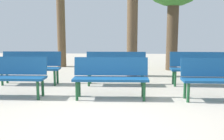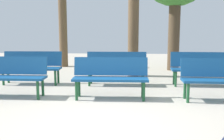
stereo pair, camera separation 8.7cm
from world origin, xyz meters
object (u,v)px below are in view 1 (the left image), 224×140
bench_r1_c0 (31,66)px  tree_2 (61,30)px  bench_r0_c2 (220,76)px  bench_r1_c2 (201,66)px  bench_r1_c1 (116,66)px  bench_r0_c0 (10,74)px  bench_r0_c1 (111,75)px

bench_r1_c0 → tree_2: bearing=87.7°
bench_r0_c2 → bench_r1_c0: 4.76m
bench_r1_c0 → bench_r1_c2: size_ratio=1.00×
bench_r1_c1 → bench_r0_c0: bearing=-149.0°
bench_r1_c0 → bench_r1_c2: (4.56, 0.03, 0.00)m
bench_r0_c0 → bench_r0_c2: (4.52, -0.09, 0.00)m
bench_r0_c0 → bench_r1_c2: bearing=17.9°
bench_r1_c1 → tree_2: tree_2 is taller
bench_r1_c1 → bench_r1_c2: same height
bench_r0_c2 → bench_r1_c0: same height
bench_r1_c2 → bench_r0_c0: bearing=-161.1°
bench_r0_c0 → tree_2: 4.83m
bench_r1_c0 → bench_r1_c2: bearing=-0.7°
bench_r1_c0 → bench_r1_c2: same height
bench_r0_c1 → bench_r1_c2: bearing=31.0°
bench_r0_c0 → bench_r0_c2: 4.52m
bench_r0_c0 → bench_r1_c1: same height
bench_r0_c0 → bench_r0_c1: size_ratio=1.00×
bench_r1_c2 → bench_r1_c0: bearing=-177.9°
bench_r0_c2 → bench_r1_c1: size_ratio=1.00×
bench_r0_c2 → bench_r0_c0: bearing=179.7°
bench_r0_c0 → bench_r1_c1: (2.30, 1.37, 0.00)m
bench_r0_c2 → bench_r0_c1: bearing=179.3°
bench_r0_c0 → bench_r1_c0: same height
bench_r0_c0 → bench_r0_c2: size_ratio=1.00×
bench_r1_c0 → bench_r1_c1: same height
bench_r0_c1 → bench_r1_c2: (2.32, 1.43, 0.00)m
bench_r0_c2 → bench_r1_c1: (-2.22, 1.46, 0.00)m
bench_r1_c2 → tree_2: (-4.49, 3.34, 0.92)m
bench_r0_c1 → bench_r0_c2: (2.30, -0.06, 0.00)m
bench_r1_c1 → bench_r0_c2: bearing=-33.1°
bench_r0_c0 → bench_r1_c2: size_ratio=1.00×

